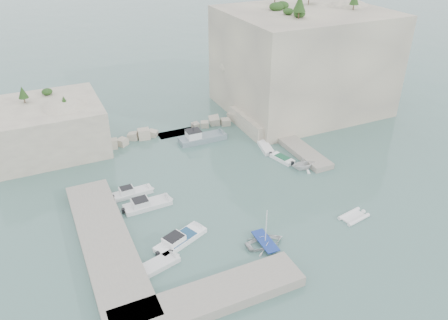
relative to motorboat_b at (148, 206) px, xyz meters
name	(u,v)px	position (x,y,z in m)	size (l,w,h in m)	color
ground	(245,203)	(10.95, -4.36, 0.00)	(400.00, 400.00, 0.00)	#4B716A
cliff_east	(302,61)	(33.95, 18.64, 8.50)	(26.00, 22.00, 17.00)	beige
cliff_terrace	(265,120)	(23.95, 13.64, 1.25)	(8.00, 10.00, 2.50)	beige
outcrop_west	(46,128)	(-9.05, 20.64, 3.50)	(16.00, 14.00, 7.00)	beige
quay_west	(106,243)	(-6.05, -5.36, 0.55)	(5.00, 24.00, 1.10)	#9E9689
quay_south	(210,298)	(0.95, -16.86, 0.55)	(18.00, 4.00, 1.10)	#9E9689
ledge_east	(294,144)	(24.45, 5.64, 0.40)	(3.00, 16.00, 0.80)	#9E9689
breakwater	(176,129)	(9.95, 17.64, 0.70)	(28.00, 3.00, 1.40)	beige
motorboat_b	(148,206)	(0.00, 0.00, 0.00)	(6.28, 2.05, 1.40)	silver
motorboat_a	(133,195)	(-0.97, 3.26, 0.00)	(5.36, 1.59, 1.40)	silver
motorboat_e	(160,265)	(-1.75, -10.36, 0.00)	(4.26, 1.74, 0.70)	silver
motorboat_d	(181,242)	(1.37, -7.80, 0.00)	(6.78, 2.02, 1.40)	white
rowboat	(265,244)	(9.43, -12.06, 0.00)	(3.08, 4.32, 0.89)	white
inflatable_dinghy	(354,218)	(21.11, -12.35, 0.00)	(3.76, 1.82, 0.44)	white
tender_east_a	(303,169)	(22.10, -0.49, 0.00)	(3.05, 3.54, 1.87)	white
tender_east_b	(282,160)	(20.70, 2.79, 0.00)	(4.12, 1.40, 0.70)	white
tender_east_c	(266,149)	(20.25, 6.69, 0.00)	(4.59, 1.48, 0.70)	white
tender_east_d	(264,136)	(22.18, 10.78, 0.00)	(1.53, 4.08, 1.57)	white
work_boat	(203,141)	(12.73, 13.32, 0.00)	(8.12, 2.40, 2.20)	slate
rowboat_mast	(266,226)	(9.43, -12.06, 2.55)	(0.10, 0.10, 4.20)	white
vegetation	(276,5)	(28.79, 20.04, 17.93)	(53.48, 13.88, 13.40)	#1E4219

